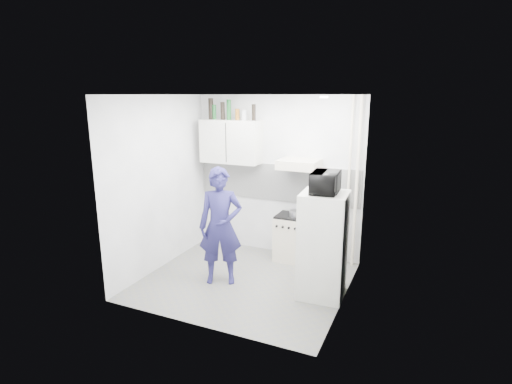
% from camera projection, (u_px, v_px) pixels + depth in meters
% --- Properties ---
extents(floor, '(2.80, 2.80, 0.00)m').
position_uv_depth(floor, '(245.00, 281.00, 5.73)').
color(floor, slate).
rests_on(floor, ground).
extents(ceiling, '(2.80, 2.80, 0.00)m').
position_uv_depth(ceiling, '(244.00, 95.00, 5.11)').
color(ceiling, white).
rests_on(ceiling, wall_back).
extents(wall_back, '(2.80, 0.00, 2.80)m').
position_uv_depth(wall_back, '(277.00, 176.00, 6.53)').
color(wall_back, white).
rests_on(wall_back, floor).
extents(wall_left, '(0.00, 2.60, 2.60)m').
position_uv_depth(wall_left, '(160.00, 184.00, 5.97)').
color(wall_left, white).
rests_on(wall_left, floor).
extents(wall_right, '(0.00, 2.60, 2.60)m').
position_uv_depth(wall_right, '(348.00, 204.00, 4.87)').
color(wall_right, white).
rests_on(wall_right, floor).
extents(person, '(0.71, 0.60, 1.65)m').
position_uv_depth(person, '(221.00, 226.00, 5.52)').
color(person, navy).
rests_on(person, floor).
extents(stove, '(0.45, 0.45, 0.72)m').
position_uv_depth(stove, '(290.00, 238.00, 6.40)').
color(stove, beige).
rests_on(stove, floor).
extents(fridge, '(0.62, 0.62, 1.40)m').
position_uv_depth(fridge, '(323.00, 245.00, 5.17)').
color(fridge, silver).
rests_on(fridge, floor).
extents(stove_top, '(0.43, 0.43, 0.03)m').
position_uv_depth(stove_top, '(291.00, 216.00, 6.31)').
color(stove_top, black).
rests_on(stove_top, stove).
extents(saucepan, '(0.18, 0.18, 0.10)m').
position_uv_depth(saucepan, '(295.00, 213.00, 6.22)').
color(saucepan, silver).
rests_on(saucepan, stove_top).
extents(microwave, '(0.51, 0.36, 0.27)m').
position_uv_depth(microwave, '(325.00, 182.00, 4.97)').
color(microwave, black).
rests_on(microwave, fridge).
extents(bottle_a, '(0.08, 0.08, 0.34)m').
position_uv_depth(bottle_a, '(211.00, 109.00, 6.55)').
color(bottle_a, black).
rests_on(bottle_a, upper_cabinet).
extents(bottle_b, '(0.06, 0.06, 0.24)m').
position_uv_depth(bottle_b, '(214.00, 112.00, 6.54)').
color(bottle_b, '#144C1E').
rests_on(bottle_b, upper_cabinet).
extents(bottle_c, '(0.07, 0.07, 0.28)m').
position_uv_depth(bottle_c, '(223.00, 111.00, 6.47)').
color(bottle_c, black).
rests_on(bottle_c, upper_cabinet).
extents(bottle_d, '(0.07, 0.07, 0.32)m').
position_uv_depth(bottle_d, '(229.00, 110.00, 6.42)').
color(bottle_d, '#144C1E').
rests_on(bottle_d, upper_cabinet).
extents(canister_a, '(0.07, 0.07, 0.18)m').
position_uv_depth(canister_a, '(237.00, 114.00, 6.38)').
color(canister_a, brown).
rests_on(canister_a, upper_cabinet).
extents(canister_b, '(0.08, 0.08, 0.16)m').
position_uv_depth(canister_b, '(244.00, 115.00, 6.34)').
color(canister_b, '#B2B7BC').
rests_on(canister_b, upper_cabinet).
extents(bottle_e, '(0.06, 0.06, 0.25)m').
position_uv_depth(bottle_e, '(254.00, 112.00, 6.26)').
color(bottle_e, black).
rests_on(bottle_e, upper_cabinet).
extents(upper_cabinet, '(1.00, 0.35, 0.70)m').
position_uv_depth(upper_cabinet, '(231.00, 142.00, 6.53)').
color(upper_cabinet, silver).
rests_on(upper_cabinet, wall_back).
extents(range_hood, '(0.60, 0.50, 0.14)m').
position_uv_depth(range_hood, '(299.00, 164.00, 6.06)').
color(range_hood, beige).
rests_on(range_hood, wall_back).
extents(backsplash, '(2.74, 0.03, 0.60)m').
position_uv_depth(backsplash, '(277.00, 182.00, 6.54)').
color(backsplash, white).
rests_on(backsplash, wall_back).
extents(pipe_a, '(0.05, 0.05, 2.60)m').
position_uv_depth(pipe_a, '(357.00, 184.00, 5.95)').
color(pipe_a, beige).
rests_on(pipe_a, floor).
extents(pipe_b, '(0.04, 0.04, 2.60)m').
position_uv_depth(pipe_b, '(349.00, 183.00, 5.99)').
color(pipe_b, beige).
rests_on(pipe_b, floor).
extents(ceiling_spot_fixture, '(0.10, 0.10, 0.02)m').
position_uv_depth(ceiling_spot_fixture, '(324.00, 97.00, 4.90)').
color(ceiling_spot_fixture, white).
rests_on(ceiling_spot_fixture, ceiling).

